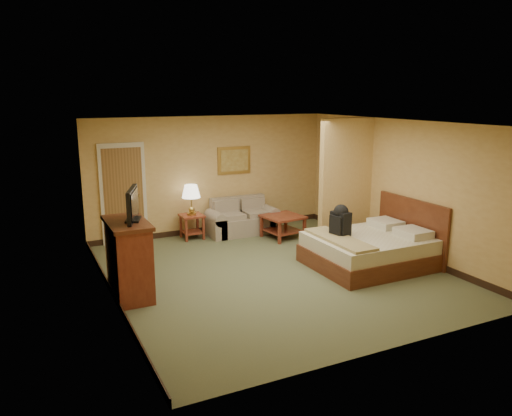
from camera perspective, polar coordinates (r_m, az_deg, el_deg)
floor at (r=8.84m, az=2.00°, el=-7.39°), size 6.00×6.00×0.00m
ceiling at (r=8.30m, az=2.15°, el=9.69°), size 6.00×6.00×0.00m
back_wall at (r=11.17m, az=-5.17°, el=3.78°), size 5.50×0.02×2.60m
left_wall at (r=7.61m, az=-16.54°, el=-1.05°), size 0.02×6.00×2.60m
right_wall at (r=10.04m, az=16.09°, el=2.28°), size 0.02×6.00×2.60m
partition at (r=10.37m, az=10.21°, el=2.91°), size 1.20×0.15×2.60m
door at (r=10.66m, az=-14.91°, el=1.49°), size 0.94×0.16×2.10m
baseboard at (r=11.42m, az=-5.02°, el=-2.38°), size 5.50×0.02×0.12m
loveseat at (r=11.20m, az=-1.61°, el=-1.59°), size 1.58×0.74×0.80m
side_table at (r=10.85m, az=-7.34°, el=-1.69°), size 0.48×0.48×0.53m
table_lamp at (r=10.70m, az=-7.44°, el=1.81°), size 0.39×0.39×0.65m
coffee_table at (r=10.81m, az=3.09°, el=-1.60°), size 0.88×0.88×0.50m
wall_picture at (r=11.31m, az=-2.50°, el=5.47°), size 0.79×0.04×0.62m
dresser at (r=7.91m, az=-14.33°, el=-5.63°), size 0.59×1.12×1.20m
tv at (r=7.71m, az=-13.94°, el=0.29°), size 0.33×0.78×0.50m
bed at (r=9.36m, az=13.21°, el=-4.54°), size 2.10×1.79×1.16m
backpack at (r=9.05m, az=9.66°, el=-1.30°), size 0.29×0.38×0.58m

